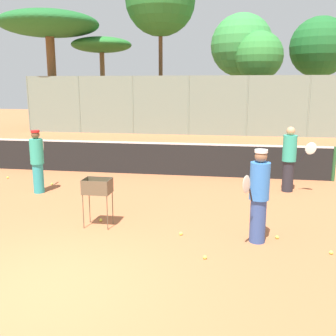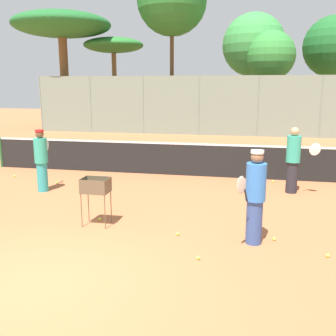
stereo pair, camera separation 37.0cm
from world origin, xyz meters
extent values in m
plane|color=#B7663D|center=(0.00, 0.00, 0.00)|extent=(80.00, 80.00, 0.00)
cylinder|color=#26592D|center=(5.69, 7.53, 0.54)|extent=(0.10, 0.10, 1.07)
cube|color=black|center=(0.00, 7.53, 0.51)|extent=(11.39, 0.01, 1.01)
cube|color=white|center=(0.00, 7.53, 1.04)|extent=(11.39, 0.02, 0.06)
cylinder|color=gray|center=(-10.09, 18.21, 1.71)|extent=(0.08, 0.08, 3.43)
cylinder|color=gray|center=(-6.72, 18.21, 1.71)|extent=(0.08, 0.08, 3.43)
cylinder|color=gray|center=(-3.36, 18.21, 1.71)|extent=(0.08, 0.08, 3.43)
cylinder|color=gray|center=(0.00, 18.21, 1.71)|extent=(0.08, 0.08, 3.43)
cylinder|color=gray|center=(3.36, 18.21, 1.71)|extent=(0.08, 0.08, 3.43)
cylinder|color=gray|center=(6.72, 18.21, 1.71)|extent=(0.08, 0.08, 3.43)
cube|color=gray|center=(0.00, 18.21, 1.71)|extent=(20.17, 0.01, 3.43)
cylinder|color=brown|center=(2.98, 22.16, 2.11)|extent=(0.29, 0.29, 4.21)
sphere|color=#388E42|center=(2.98, 22.16, 5.42)|extent=(4.02, 4.02, 4.02)
cylinder|color=brown|center=(8.13, 23.77, 2.09)|extent=(0.48, 0.48, 4.18)
sphere|color=#1E6028|center=(8.13, 23.77, 5.37)|extent=(3.97, 3.97, 3.97)
cylinder|color=brown|center=(-2.25, 21.37, 3.43)|extent=(0.26, 0.26, 6.86)
sphere|color=#28722D|center=(-2.25, 21.37, 8.21)|extent=(4.49, 4.49, 4.49)
cylinder|color=brown|center=(-9.17, 19.84, 2.95)|extent=(0.56, 0.56, 5.91)
ellipsoid|color=#1E6028|center=(-9.17, 19.84, 6.69)|extent=(6.31, 6.31, 1.58)
cylinder|color=brown|center=(4.02, 20.81, 1.88)|extent=(0.44, 0.44, 3.75)
sphere|color=#338438|center=(4.02, 20.81, 4.65)|extent=(2.99, 2.99, 2.99)
cylinder|color=brown|center=(-6.48, 22.03, 2.53)|extent=(0.32, 0.32, 5.07)
ellipsoid|color=#28722D|center=(-6.48, 22.03, 5.58)|extent=(4.10, 4.10, 1.03)
cylinder|color=#334C8C|center=(3.14, 2.27, 0.41)|extent=(0.29, 0.29, 0.83)
cylinder|color=blue|center=(3.14, 2.27, 1.17)|extent=(0.36, 0.36, 0.69)
sphere|color=#8C6647|center=(3.14, 2.27, 1.63)|extent=(0.22, 0.22, 0.22)
cylinder|color=white|center=(3.14, 2.27, 1.73)|extent=(0.24, 0.24, 0.06)
cylinder|color=black|center=(2.97, 1.95, 1.00)|extent=(0.09, 0.14, 0.27)
ellipsoid|color=silver|center=(2.89, 1.80, 1.22)|extent=(0.21, 0.37, 0.43)
cylinder|color=#26262D|center=(4.16, 6.09, 0.43)|extent=(0.30, 0.30, 0.85)
cylinder|color=teal|center=(4.16, 6.09, 1.21)|extent=(0.37, 0.37, 0.71)
sphere|color=tan|center=(4.16, 6.09, 1.68)|extent=(0.23, 0.23, 0.23)
cylinder|color=black|center=(4.50, 5.95, 1.03)|extent=(0.15, 0.08, 0.27)
ellipsoid|color=silver|center=(4.67, 5.87, 1.25)|extent=(0.38, 0.18, 0.43)
cylinder|color=teal|center=(-2.55, 4.82, 0.40)|extent=(0.29, 0.29, 0.81)
cylinder|color=teal|center=(-2.55, 4.82, 1.14)|extent=(0.35, 0.35, 0.67)
sphere|color=brown|center=(-2.55, 4.82, 1.59)|extent=(0.22, 0.22, 0.22)
cylinder|color=red|center=(-2.55, 4.82, 1.68)|extent=(0.23, 0.23, 0.05)
cylinder|color=black|center=(-2.62, 5.17, 0.98)|extent=(0.06, 0.15, 0.27)
ellipsoid|color=silver|center=(-2.65, 5.34, 1.20)|extent=(0.10, 0.40, 0.43)
cylinder|color=brown|center=(-0.33, 2.41, 0.36)|extent=(0.02, 0.02, 0.71)
cylinder|color=brown|center=(0.18, 2.41, 0.36)|extent=(0.02, 0.02, 0.71)
cylinder|color=brown|center=(-0.33, 2.77, 0.36)|extent=(0.02, 0.02, 0.71)
cylinder|color=brown|center=(0.18, 2.77, 0.36)|extent=(0.02, 0.02, 0.71)
cube|color=brown|center=(-0.07, 2.59, 0.72)|extent=(0.55, 0.40, 0.01)
cube|color=brown|center=(-0.07, 2.39, 0.86)|extent=(0.55, 0.01, 0.30)
cube|color=brown|center=(-0.07, 2.79, 0.86)|extent=(0.55, 0.01, 0.30)
cube|color=brown|center=(-0.35, 2.59, 0.86)|extent=(0.01, 0.40, 0.30)
cube|color=brown|center=(0.20, 2.59, 0.86)|extent=(0.01, 0.40, 0.30)
sphere|color=#D1E54C|center=(-0.10, 2.69, 0.76)|extent=(0.07, 0.07, 0.07)
sphere|color=#D1E54C|center=(0.02, 2.62, 0.81)|extent=(0.07, 0.07, 0.07)
sphere|color=#D1E54C|center=(-0.19, 2.52, 0.76)|extent=(0.07, 0.07, 0.07)
sphere|color=#D1E54C|center=(-0.27, 2.69, 0.76)|extent=(0.07, 0.07, 0.07)
sphere|color=#D1E54C|center=(-0.14, 2.60, 0.81)|extent=(0.07, 0.07, 0.07)
sphere|color=#D1E54C|center=(0.08, 2.45, 0.81)|extent=(0.07, 0.07, 0.07)
sphere|color=#D1E54C|center=(0.14, 2.46, 0.76)|extent=(0.07, 0.07, 0.07)
sphere|color=#D1E54C|center=(0.01, 2.55, 0.76)|extent=(0.07, 0.07, 0.07)
sphere|color=#D1E54C|center=(-0.27, 2.56, 0.81)|extent=(0.07, 0.07, 0.07)
sphere|color=#D1E54C|center=(0.09, 2.66, 0.76)|extent=(0.07, 0.07, 0.07)
sphere|color=#D1E54C|center=(-0.05, 2.60, 0.81)|extent=(0.07, 0.07, 0.07)
sphere|color=#D1E54C|center=(-0.14, 2.58, 0.76)|extent=(0.07, 0.07, 0.07)
sphere|color=#D1E54C|center=(-0.26, 2.70, 0.81)|extent=(0.07, 0.07, 0.07)
sphere|color=#D1E54C|center=(3.73, 7.14, 0.03)|extent=(0.07, 0.07, 0.07)
sphere|color=#D1E54C|center=(1.69, 2.36, 0.03)|extent=(0.07, 0.07, 0.07)
sphere|color=#D1E54C|center=(3.53, 2.48, 0.03)|extent=(0.07, 0.07, 0.07)
sphere|color=#D1E54C|center=(2.24, 1.36, 0.03)|extent=(0.07, 0.07, 0.07)
sphere|color=#D1E54C|center=(-0.12, 2.85, 0.03)|extent=(0.07, 0.07, 0.07)
sphere|color=#D1E54C|center=(-2.58, 5.64, 0.03)|extent=(0.07, 0.07, 0.07)
sphere|color=#D1E54C|center=(-4.34, 6.20, 0.03)|extent=(0.07, 0.07, 0.07)
sphere|color=#D1E54C|center=(4.39, 1.91, 0.03)|extent=(0.07, 0.07, 0.07)
camera|label=1|loc=(2.64, -4.84, 2.88)|focal=42.00mm
camera|label=2|loc=(3.00, -4.77, 2.88)|focal=42.00mm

